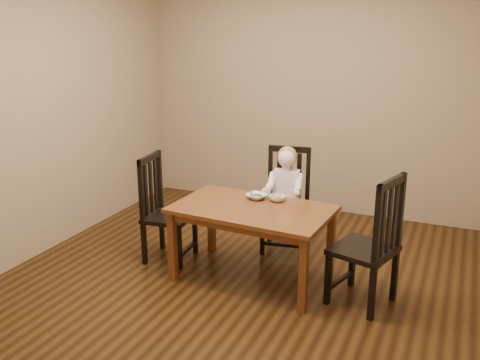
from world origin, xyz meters
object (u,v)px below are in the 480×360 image
at_px(chair_left, 164,210).
at_px(bowl_peas, 257,196).
at_px(dining_table, 252,216).
at_px(bowl_veg, 277,198).
at_px(chair_child, 286,201).
at_px(chair_right, 370,244).
at_px(toddler, 286,189).

bearing_deg(chair_left, bowl_peas, 94.68).
xyz_separation_m(dining_table, bowl_veg, (0.14, 0.24, 0.10)).
bearing_deg(chair_left, chair_child, 119.85).
bearing_deg(bowl_veg, dining_table, -119.48).
xyz_separation_m(chair_child, bowl_veg, (0.08, -0.51, 0.20)).
distance_m(chair_child, chair_left, 1.19).
height_order(chair_right, bowl_peas, chair_right).
bearing_deg(dining_table, chair_left, 175.93).
distance_m(dining_table, chair_right, 1.01).
xyz_separation_m(chair_left, toddler, (0.98, 0.64, 0.14)).
bearing_deg(bowl_veg, bowl_peas, -174.13).
distance_m(chair_child, bowl_peas, 0.58).
bearing_deg(toddler, chair_child, -90.00).
height_order(chair_child, chair_left, chair_child).
bearing_deg(toddler, chair_left, 23.98).
height_order(dining_table, bowl_peas, bowl_peas).
height_order(chair_right, toddler, chair_right).
distance_m(chair_child, bowl_veg, 0.56).
xyz_separation_m(dining_table, chair_right, (1.01, -0.05, -0.07)).
bearing_deg(chair_child, bowl_veg, 89.87).
bearing_deg(bowl_peas, chair_left, -169.64).
distance_m(chair_left, bowl_veg, 1.09).
bearing_deg(chair_child, chair_left, 26.22).
bearing_deg(bowl_veg, toddler, 99.17).
relative_size(chair_left, bowl_peas, 5.55).
height_order(chair_left, bowl_veg, chair_left).
relative_size(chair_child, bowl_peas, 5.57).
relative_size(dining_table, chair_child, 1.36).
distance_m(dining_table, toddler, 0.71).
bearing_deg(bowl_veg, chair_right, -18.51).
relative_size(chair_child, chair_right, 0.94).
height_order(chair_child, bowl_veg, chair_child).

